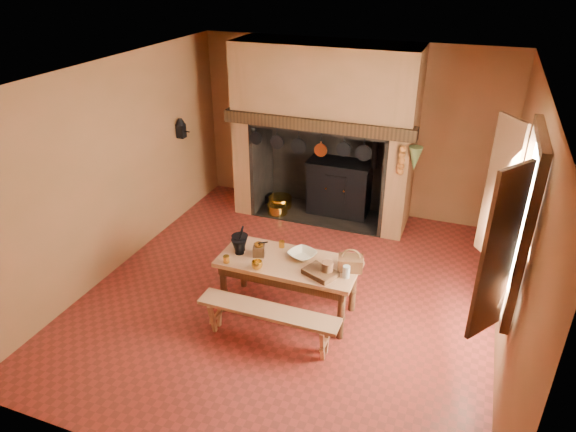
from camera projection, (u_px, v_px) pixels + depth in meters
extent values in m
plane|color=maroon|center=(291.00, 293.00, 6.68)|extent=(5.50, 5.50, 0.00)
plane|color=silver|center=(292.00, 75.00, 5.40)|extent=(5.50, 5.50, 0.00)
cube|color=#99603D|center=(350.00, 129.00, 8.33)|extent=(5.00, 0.02, 2.80)
cube|color=#99603D|center=(115.00, 168.00, 6.82)|extent=(0.02, 5.50, 2.80)
cube|color=#99603D|center=(520.00, 232.00, 5.26)|extent=(0.02, 5.50, 2.80)
cube|color=#99603D|center=(161.00, 344.00, 3.75)|extent=(5.00, 0.02, 2.80)
cube|color=#99603D|center=(251.00, 126.00, 8.43)|extent=(0.30, 0.90, 2.80)
cube|color=#99603D|center=(404.00, 144.00, 7.65)|extent=(0.30, 0.90, 2.80)
cube|color=#99603D|center=(326.00, 84.00, 7.68)|extent=(2.20, 0.90, 1.20)
cube|color=black|center=(317.00, 124.00, 7.58)|extent=(2.95, 0.22, 0.18)
cube|color=black|center=(330.00, 162.00, 8.67)|extent=(2.20, 0.06, 1.60)
cube|color=black|center=(321.00, 214.00, 8.68)|extent=(2.20, 0.90, 0.02)
cube|color=black|center=(339.00, 189.00, 8.53)|extent=(1.00, 0.50, 0.90)
cube|color=black|center=(340.00, 163.00, 8.29)|extent=(1.04, 0.54, 0.04)
cube|color=black|center=(335.00, 189.00, 8.26)|extent=(0.35, 0.02, 0.45)
cylinder|color=black|center=(376.00, 147.00, 7.99)|extent=(0.10, 0.10, 0.70)
cylinder|color=gold|center=(326.00, 188.00, 8.29)|extent=(0.03, 0.03, 0.03)
cylinder|color=gold|center=(344.00, 191.00, 8.20)|extent=(0.03, 0.03, 0.03)
cylinder|color=gold|center=(280.00, 202.00, 8.87)|extent=(0.40, 0.40, 0.20)
cylinder|color=gold|center=(278.00, 209.00, 8.66)|extent=(0.34, 0.34, 0.18)
cube|color=black|center=(272.00, 199.00, 9.03)|extent=(0.18, 0.18, 0.16)
cone|color=#505D2C|center=(415.00, 159.00, 7.17)|extent=(0.20, 0.20, 0.35)
cube|color=white|center=(525.00, 223.00, 4.79)|extent=(0.02, 1.00, 1.60)
cube|color=#3B1F13|center=(542.00, 136.00, 4.42)|extent=(0.08, 1.16, 0.08)
cube|color=#3B1F13|center=(504.00, 296.00, 5.19)|extent=(0.08, 1.16, 0.08)
cube|color=#3B1F13|center=(498.00, 254.00, 4.30)|extent=(0.29, 0.39, 1.60)
cube|color=#3B1F13|center=(500.00, 191.00, 5.43)|extent=(0.29, 0.39, 1.60)
cube|color=black|center=(181.00, 131.00, 8.06)|extent=(0.12, 0.12, 0.22)
cone|color=black|center=(180.00, 122.00, 7.99)|extent=(0.16, 0.16, 0.10)
cylinder|color=black|center=(186.00, 132.00, 8.03)|extent=(0.12, 0.02, 0.02)
cube|color=#A1724A|center=(288.00, 263.00, 6.05)|extent=(1.65, 0.73, 0.06)
cube|color=#3B1F13|center=(288.00, 269.00, 6.10)|extent=(1.54, 0.62, 0.13)
cylinder|color=#3B1F13|center=(224.00, 288.00, 6.22)|extent=(0.08, 0.08, 0.66)
cylinder|color=#3B1F13|center=(341.00, 314.00, 5.76)|extent=(0.08, 0.08, 0.66)
cylinder|color=#3B1F13|center=(243.00, 265.00, 6.68)|extent=(0.08, 0.08, 0.66)
cylinder|color=#3B1F13|center=(353.00, 288.00, 6.22)|extent=(0.08, 0.08, 0.66)
cube|color=#A1724A|center=(268.00, 311.00, 5.64)|extent=(1.62, 0.28, 0.04)
cube|color=#A1724A|center=(305.00, 257.00, 6.69)|extent=(1.54, 0.27, 0.04)
cylinder|color=black|center=(240.00, 249.00, 6.25)|extent=(0.12, 0.12, 0.04)
cone|color=black|center=(240.00, 242.00, 6.20)|extent=(0.20, 0.20, 0.17)
cylinder|color=black|center=(241.00, 232.00, 6.13)|extent=(0.08, 0.04, 0.16)
cylinder|color=black|center=(240.00, 252.00, 6.18)|extent=(0.11, 0.11, 0.03)
cone|color=black|center=(239.00, 245.00, 6.14)|extent=(0.19, 0.19, 0.16)
cylinder|color=black|center=(241.00, 236.00, 6.07)|extent=(0.08, 0.03, 0.15)
cube|color=#3B1F13|center=(259.00, 251.00, 6.11)|extent=(0.17, 0.17, 0.13)
cylinder|color=gold|center=(259.00, 245.00, 6.08)|extent=(0.10, 0.10, 0.03)
cylinder|color=black|center=(263.00, 243.00, 6.04)|extent=(0.11, 0.05, 0.04)
cylinder|color=gold|center=(226.00, 259.00, 5.99)|extent=(0.08, 0.08, 0.08)
cylinder|color=gold|center=(282.00, 244.00, 6.30)|extent=(0.08, 0.08, 0.08)
imported|color=beige|center=(302.00, 255.00, 6.08)|extent=(0.41, 0.41, 0.08)
cylinder|color=brown|center=(327.00, 269.00, 5.74)|extent=(0.15, 0.15, 0.17)
cylinder|color=beige|center=(346.00, 272.00, 5.70)|extent=(0.09, 0.09, 0.14)
cube|color=#502918|center=(350.00, 263.00, 5.85)|extent=(0.32, 0.26, 0.16)
torus|color=#502918|center=(351.00, 257.00, 5.81)|extent=(0.22, 0.07, 0.22)
cube|color=#3B1F13|center=(320.00, 273.00, 5.76)|extent=(0.43, 0.38, 0.06)
imported|color=gold|center=(257.00, 265.00, 5.86)|extent=(0.17, 0.17, 0.10)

